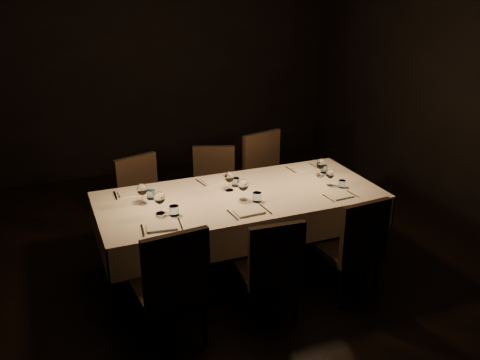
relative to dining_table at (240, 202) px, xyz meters
name	(u,v)px	position (x,y,z in m)	size (l,w,h in m)	color
room	(240,114)	(0.00, 0.00, 0.81)	(5.01, 6.01, 3.01)	black
dining_table	(240,202)	(0.00, 0.00, 0.00)	(2.52, 1.12, 0.76)	black
chair_near_left	(172,283)	(-0.86, -0.83, -0.14)	(0.52, 0.52, 0.99)	black
place_setting_near_left	(164,209)	(-0.75, -0.22, 0.15)	(0.36, 0.41, 0.19)	beige
chair_near_center	(271,266)	(-0.08, -0.83, -0.18)	(0.47, 0.47, 0.91)	black
place_setting_near_center	(248,196)	(-0.01, -0.22, 0.15)	(0.35, 0.41, 0.19)	beige
chair_near_right	(354,244)	(0.70, -0.79, -0.17)	(0.48, 0.48, 0.94)	black
place_setting_near_right	(336,183)	(0.86, -0.22, 0.14)	(0.30, 0.39, 0.16)	beige
chair_far_left	(143,199)	(-0.72, 0.79, -0.17)	(0.57, 0.57, 0.94)	black
place_setting_far_left	(141,192)	(-0.84, 0.22, 0.15)	(0.33, 0.41, 0.18)	beige
chair_far_center	(214,186)	(0.05, 0.86, -0.18)	(0.57, 0.57, 0.92)	black
place_setting_far_center	(226,179)	(-0.05, 0.22, 0.15)	(0.34, 0.40, 0.18)	beige
chair_far_right	(269,176)	(0.66, 0.80, -0.13)	(0.60, 0.60, 1.02)	black
place_setting_far_right	(316,166)	(0.90, 0.22, 0.14)	(0.33, 0.40, 0.18)	beige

